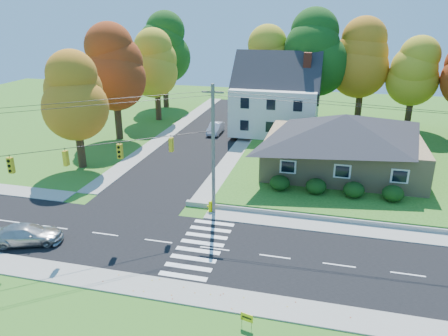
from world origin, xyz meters
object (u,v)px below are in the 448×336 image
(ranch_house, at_px, (343,142))
(fire_hydrant, at_px, (210,207))
(silver_sedan, at_px, (27,234))
(white_car, at_px, (215,128))

(ranch_house, xyz_separation_m, fire_hydrant, (-9.78, -10.74, -2.82))
(silver_sedan, distance_m, fire_hydrant, 13.10)
(white_car, bearing_deg, silver_sedan, -100.77)
(white_car, relative_size, fire_hydrant, 4.46)
(ranch_house, height_order, silver_sedan, ranch_house)
(ranch_house, xyz_separation_m, silver_sedan, (-20.42, -18.39, -2.58))
(silver_sedan, relative_size, white_car, 1.11)
(silver_sedan, distance_m, white_car, 29.73)
(white_car, height_order, fire_hydrant, white_car)
(silver_sedan, bearing_deg, white_car, -30.67)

